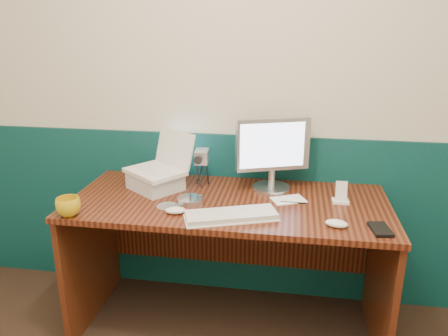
% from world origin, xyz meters
% --- Properties ---
extents(back_wall, '(3.50, 0.04, 2.50)m').
position_xyz_m(back_wall, '(0.00, 1.75, 1.25)').
color(back_wall, beige).
rests_on(back_wall, ground).
extents(wainscot, '(3.48, 0.02, 1.00)m').
position_xyz_m(wainscot, '(0.00, 1.74, 0.50)').
color(wainscot, '#062E2C').
rests_on(wainscot, ground).
extents(desk, '(1.60, 0.70, 0.75)m').
position_xyz_m(desk, '(-0.05, 1.38, 0.38)').
color(desk, black).
rests_on(desk, ground).
extents(laptop_riser, '(0.33, 0.33, 0.09)m').
position_xyz_m(laptop_riser, '(-0.47, 1.47, 0.79)').
color(laptop_riser, silver).
rests_on(laptop_riser, desk).
extents(laptop, '(0.37, 0.36, 0.24)m').
position_xyz_m(laptop, '(-0.47, 1.47, 0.96)').
color(laptop, white).
rests_on(laptop, laptop_riser).
extents(monitor, '(0.40, 0.24, 0.39)m').
position_xyz_m(monitor, '(0.15, 1.56, 0.94)').
color(monitor, '#B7B7BC').
rests_on(monitor, desk).
extents(keyboard, '(0.44, 0.27, 0.02)m').
position_xyz_m(keyboard, '(-0.01, 1.16, 0.76)').
color(keyboard, silver).
rests_on(keyboard, desk).
extents(mouse_right, '(0.11, 0.08, 0.03)m').
position_xyz_m(mouse_right, '(0.46, 1.15, 0.77)').
color(mouse_right, white).
rests_on(mouse_right, desk).
extents(mouse_left, '(0.11, 0.08, 0.03)m').
position_xyz_m(mouse_left, '(-0.27, 1.18, 0.77)').
color(mouse_left, silver).
rests_on(mouse_left, desk).
extents(mug, '(0.15, 0.15, 0.09)m').
position_xyz_m(mug, '(-0.76, 1.08, 0.79)').
color(mug, gold).
rests_on(mug, desk).
extents(camcorder, '(0.10, 0.13, 0.19)m').
position_xyz_m(camcorder, '(-0.23, 1.57, 0.84)').
color(camcorder, silver).
rests_on(camcorder, desk).
extents(cd_spindle, '(0.13, 0.13, 0.03)m').
position_xyz_m(cd_spindle, '(-0.24, 1.32, 0.76)').
color(cd_spindle, '#B2B8C3').
rests_on(cd_spindle, desk).
extents(cd_loose_a, '(0.11, 0.11, 0.00)m').
position_xyz_m(cd_loose_a, '(-0.34, 1.26, 0.75)').
color(cd_loose_a, silver).
rests_on(cd_loose_a, desk).
extents(pen, '(0.12, 0.01, 0.01)m').
position_xyz_m(pen, '(0.27, 1.39, 0.75)').
color(pen, black).
rests_on(pen, desk).
extents(papers, '(0.20, 0.17, 0.00)m').
position_xyz_m(papers, '(0.25, 1.43, 0.75)').
color(papers, white).
rests_on(papers, desk).
extents(dock, '(0.08, 0.06, 0.02)m').
position_xyz_m(dock, '(0.50, 1.44, 0.76)').
color(dock, white).
rests_on(dock, desk).
extents(music_player, '(0.06, 0.03, 0.10)m').
position_xyz_m(music_player, '(0.50, 1.44, 0.81)').
color(music_player, white).
rests_on(music_player, dock).
extents(pda, '(0.10, 0.14, 0.02)m').
position_xyz_m(pda, '(0.64, 1.14, 0.76)').
color(pda, black).
rests_on(pda, desk).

